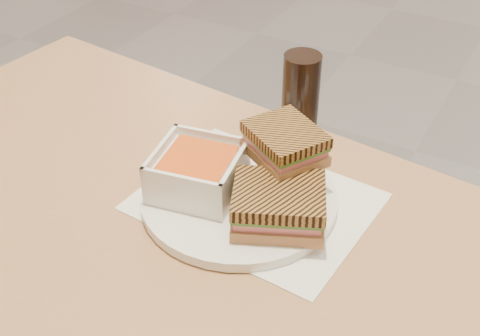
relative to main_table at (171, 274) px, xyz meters
The scene contains 7 objects.
main_table is the anchor object (origin of this frame).
tray_liner 0.18m from the main_table, 46.58° to the left, with size 0.36×0.29×0.00m.
plate 0.17m from the main_table, 48.86° to the left, with size 0.30×0.30×0.02m.
soup_bowl 0.18m from the main_table, 78.07° to the left, with size 0.15×0.15×0.07m.
panini_lower 0.23m from the main_table, 21.63° to the left, with size 0.16×0.15×0.06m.
panini_upper 0.28m from the main_table, 49.92° to the left, with size 0.14×0.13×0.05m.
cola_glass 0.38m from the main_table, 78.89° to the left, with size 0.07×0.07×0.14m.
Camera 1 is at (0.37, -2.65, 1.38)m, focal length 47.88 mm.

